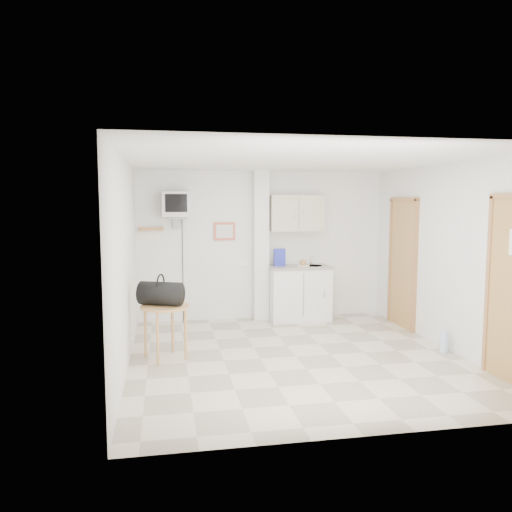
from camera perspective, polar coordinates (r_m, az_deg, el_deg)
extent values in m
plane|color=beige|center=(6.58, 4.57, -11.38)|extent=(4.50, 4.50, 0.00)
cube|color=white|center=(8.50, 0.73, 1.21)|extent=(4.20, 0.04, 2.50)
cube|color=white|center=(4.21, 12.67, -3.95)|extent=(4.20, 0.04, 2.50)
cube|color=white|center=(6.12, -14.69, -0.89)|extent=(0.04, 4.50, 2.50)
cube|color=white|center=(7.15, 21.14, -0.12)|extent=(0.04, 4.50, 2.50)
cube|color=white|center=(6.30, 4.77, 10.88)|extent=(4.20, 4.50, 0.04)
cube|color=white|center=(8.38, 0.54, 1.15)|extent=(0.25, 0.22, 2.50)
cube|color=#C15742|center=(8.36, -3.63, 2.84)|extent=(0.36, 0.03, 0.30)
cube|color=silver|center=(8.34, -3.61, 2.83)|extent=(0.28, 0.01, 0.22)
cube|color=#AB853F|center=(8.29, -11.89, 3.04)|extent=(0.40, 0.05, 0.06)
cube|color=white|center=(8.46, -1.39, -0.85)|extent=(0.15, 0.02, 0.08)
cylinder|color=#AB853F|center=(8.24, -12.95, 2.93)|extent=(0.02, 0.08, 0.02)
cylinder|color=#AB853F|center=(8.23, -10.86, 2.97)|extent=(0.02, 0.08, 0.02)
cube|color=#965D2F|center=(8.25, 16.40, -0.92)|extent=(0.04, 0.75, 2.00)
cube|color=olive|center=(8.25, 16.37, -0.93)|extent=(0.06, 0.87, 2.06)
cube|color=white|center=(8.47, 4.94, -4.35)|extent=(1.00, 0.55, 0.88)
cube|color=gray|center=(8.40, 4.97, -1.27)|extent=(1.03, 0.58, 0.04)
cylinder|color=#B7B7BA|center=(8.47, 6.60, -1.26)|extent=(0.30, 0.30, 0.05)
cylinder|color=#B7B7BA|center=(8.59, 6.34, -0.45)|extent=(0.02, 0.02, 0.16)
cylinder|color=#B7B7BA|center=(8.53, 6.46, 0.01)|extent=(0.02, 0.13, 0.02)
cube|color=#C4B49B|center=(8.44, 4.63, 4.90)|extent=(0.90, 0.32, 0.60)
cube|color=#242CA8|center=(8.35, 2.70, -0.15)|extent=(0.19, 0.07, 0.29)
cylinder|color=white|center=(8.38, 5.41, -1.10)|extent=(0.22, 0.22, 0.01)
sphere|color=tan|center=(8.38, 5.41, -0.78)|extent=(0.11, 0.11, 0.11)
cube|color=slate|center=(8.15, -9.13, 4.31)|extent=(0.36, 0.32, 0.02)
cube|color=slate|center=(8.29, -9.14, 3.78)|extent=(0.10, 0.06, 0.20)
cube|color=#BCBCBE|center=(8.08, -9.14, 5.86)|extent=(0.44, 0.42, 0.40)
cube|color=black|center=(7.86, -9.11, 6.00)|extent=(0.34, 0.02, 0.28)
cylinder|color=black|center=(8.37, -8.36, -1.58)|extent=(0.01, 0.01, 1.73)
cylinder|color=#AB853F|center=(6.41, -10.37, -5.72)|extent=(0.61, 0.61, 0.03)
cylinder|color=#AB853F|center=(6.40, -8.04, -8.85)|extent=(0.04, 0.04, 0.66)
cylinder|color=#AB853F|center=(6.73, -9.52, -8.14)|extent=(0.04, 0.04, 0.66)
cylinder|color=#AB853F|center=(6.58, -12.52, -8.52)|extent=(0.04, 0.04, 0.66)
cylinder|color=#AB853F|center=(6.24, -11.17, -9.29)|extent=(0.04, 0.04, 0.66)
cylinder|color=black|center=(6.41, -10.82, -4.23)|extent=(0.61, 0.49, 0.30)
torus|color=black|center=(6.39, -10.85, -3.01)|extent=(0.11, 0.22, 0.23)
cylinder|color=#B1C7E8|center=(7.15, 20.68, -9.15)|extent=(0.11, 0.11, 0.28)
cylinder|color=#B1C7E8|center=(7.11, 20.73, -7.90)|extent=(0.03, 0.03, 0.04)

